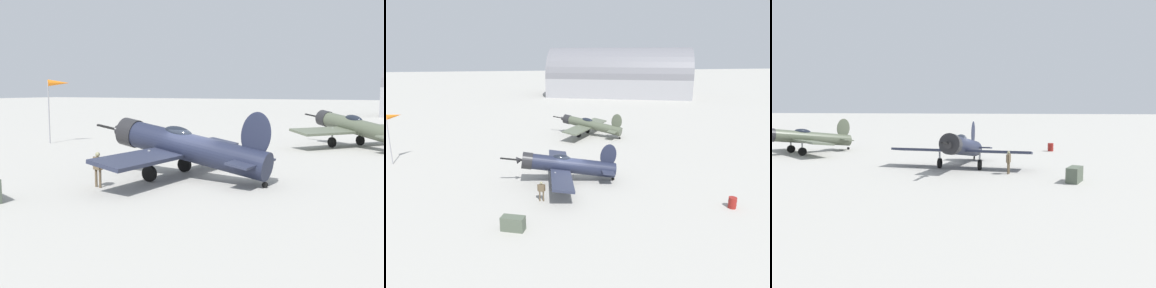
% 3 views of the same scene
% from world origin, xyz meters
% --- Properties ---
extents(ground_plane, '(400.00, 400.00, 0.00)m').
position_xyz_m(ground_plane, '(0.00, 0.00, 0.00)').
color(ground_plane, '#A8A59E').
extents(airplane_foreground, '(11.13, 10.64, 3.61)m').
position_xyz_m(airplane_foreground, '(-0.04, -0.47, 1.63)').
color(airplane_foreground, '#1E2338').
rests_on(airplane_foreground, ground_plane).
extents(airplane_mid_apron, '(9.82, 9.43, 3.56)m').
position_xyz_m(airplane_mid_apron, '(-17.32, 5.54, 1.60)').
color(airplane_mid_apron, '#4C5442').
rests_on(airplane_mid_apron, ground_plane).
extents(ground_crew_mechanic, '(0.33, 0.63, 1.66)m').
position_xyz_m(ground_crew_mechanic, '(3.71, -2.99, 1.00)').
color(ground_crew_mechanic, brown).
rests_on(ground_crew_mechanic, ground_plane).
extents(equipment_crate, '(1.26, 1.73, 0.98)m').
position_xyz_m(equipment_crate, '(8.02, -5.24, 0.49)').
color(equipment_crate, '#4C5647').
rests_on(equipment_crate, ground_plane).
extents(fuel_drum, '(0.64, 0.64, 0.86)m').
position_xyz_m(fuel_drum, '(7.64, 11.32, 0.43)').
color(fuel_drum, maroon).
rests_on(fuel_drum, ground_plane).
extents(windsock_mast, '(1.74, 1.51, 5.37)m').
position_xyz_m(windsock_mast, '(-9.25, -17.50, 4.87)').
color(windsock_mast, gray).
rests_on(windsock_mast, ground_plane).
extents(distant_hangar, '(27.73, 40.40, 15.85)m').
position_xyz_m(distant_hangar, '(-61.64, 23.39, 4.35)').
color(distant_hangar, '#939399').
rests_on(distant_hangar, ground_plane).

